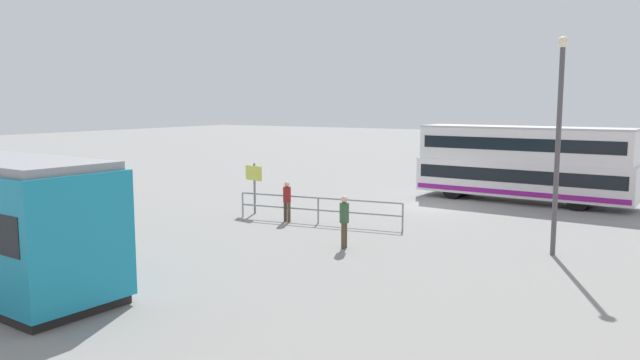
{
  "coord_description": "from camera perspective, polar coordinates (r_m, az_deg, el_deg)",
  "views": [
    {
      "loc": [
        -9.86,
        26.96,
        4.88
      ],
      "look_at": [
        3.0,
        5.51,
        1.67
      ],
      "focal_mm": 33.64,
      "sensor_mm": 36.0,
      "label": 1
    }
  ],
  "objects": [
    {
      "name": "pedestrian_crossing",
      "position": [
        20.25,
        2.32,
        -3.62
      ],
      "size": [
        0.38,
        0.38,
        1.8
      ],
      "color": "#4C3F2D",
      "rests_on": "ground"
    },
    {
      "name": "pedestrian_near_railing",
      "position": [
        24.78,
        -3.16,
        -1.77
      ],
      "size": [
        0.38,
        0.38,
        1.69
      ],
      "color": "#4C3F2D",
      "rests_on": "ground"
    },
    {
      "name": "double_decker_bus",
      "position": [
        31.35,
        18.76,
        1.48
      ],
      "size": [
        10.5,
        3.28,
        3.75
      ],
      "color": "white",
      "rests_on": "ground"
    },
    {
      "name": "street_lamp",
      "position": [
        20.42,
        21.76,
        4.47
      ],
      "size": [
        0.36,
        0.36,
        6.95
      ],
      "color": "#4C4C51",
      "rests_on": "ground"
    },
    {
      "name": "info_sign",
      "position": [
        26.66,
        -6.29,
        0.07
      ],
      "size": [
        1.03,
        0.28,
        2.25
      ],
      "color": "slate",
      "rests_on": "ground"
    },
    {
      "name": "pedestrian_railing",
      "position": [
        24.48,
        -0.17,
        -2.44
      ],
      "size": [
        7.1,
        1.06,
        1.08
      ],
      "color": "gray",
      "rests_on": "ground"
    },
    {
      "name": "ground_plane",
      "position": [
        29.11,
        10.71,
        -2.47
      ],
      "size": [
        160.0,
        160.0,
        0.0
      ],
      "primitive_type": "plane",
      "color": "gray"
    }
  ]
}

